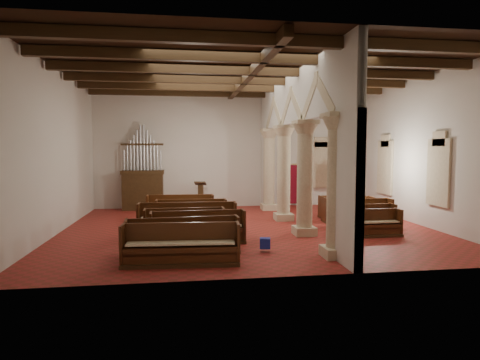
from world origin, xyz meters
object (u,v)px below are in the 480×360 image
processional_banner (341,194)px  nave_pew_0 (181,251)px  lectern (201,197)px  aisle_pew_0 (378,227)px  pipe_organ (143,183)px

processional_banner → nave_pew_0: size_ratio=0.81×
lectern → processional_banner: (6.90, -1.73, 0.23)m
lectern → aisle_pew_0: lectern is taller
pipe_organ → nave_pew_0: 10.36m
lectern → aisle_pew_0: (5.92, -7.47, -0.27)m
processional_banner → aisle_pew_0: size_ratio=1.57×
nave_pew_0 → aisle_pew_0: nave_pew_0 is taller
lectern → processional_banner: 7.12m
pipe_organ → processional_banner: size_ratio=1.73×
pipe_organ → lectern: size_ratio=3.09×
pipe_organ → nave_pew_0: bearing=-79.1°
nave_pew_0 → aisle_pew_0: size_ratio=1.94×
pipe_organ → processional_banner: 9.99m
lectern → processional_banner: bearing=-2.0°
nave_pew_0 → lectern: bearing=87.7°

